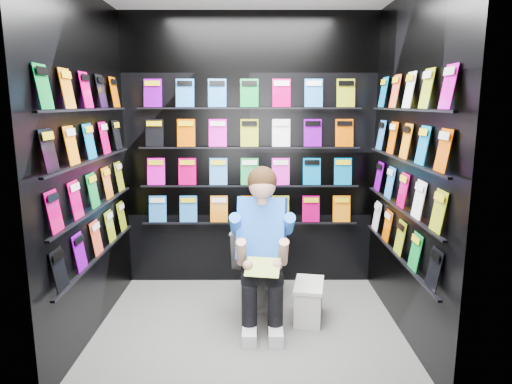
{
  "coord_description": "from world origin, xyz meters",
  "views": [
    {
      "loc": [
        0.05,
        -3.37,
        1.77
      ],
      "look_at": [
        0.06,
        0.15,
        1.08
      ],
      "focal_mm": 32.0,
      "sensor_mm": 36.0,
      "label": 1
    }
  ],
  "objects": [
    {
      "name": "floor",
      "position": [
        0.0,
        0.0,
        0.0
      ],
      "size": [
        2.4,
        2.4,
        0.0
      ],
      "primitive_type": "plane",
      "color": "slate",
      "rests_on": "ground"
    },
    {
      "name": "wall_back",
      "position": [
        0.0,
        1.0,
        1.3
      ],
      "size": [
        2.4,
        0.04,
        2.6
      ],
      "primitive_type": "cube",
      "color": "black",
      "rests_on": "floor"
    },
    {
      "name": "wall_front",
      "position": [
        0.0,
        -1.0,
        1.3
      ],
      "size": [
        2.4,
        0.04,
        2.6
      ],
      "primitive_type": "cube",
      "color": "black",
      "rests_on": "floor"
    },
    {
      "name": "wall_left",
      "position": [
        -1.2,
        0.0,
        1.3
      ],
      "size": [
        0.04,
        2.0,
        2.6
      ],
      "primitive_type": "cube",
      "color": "black",
      "rests_on": "floor"
    },
    {
      "name": "wall_right",
      "position": [
        1.2,
        0.0,
        1.3
      ],
      "size": [
        0.04,
        2.0,
        2.6
      ],
      "primitive_type": "cube",
      "color": "black",
      "rests_on": "floor"
    },
    {
      "name": "comics_back",
      "position": [
        0.0,
        0.97,
        1.31
      ],
      "size": [
        2.1,
        0.06,
        1.37
      ],
      "primitive_type": null,
      "color": "#F34E2F",
      "rests_on": "wall_back"
    },
    {
      "name": "comics_left",
      "position": [
        -1.17,
        0.0,
        1.31
      ],
      "size": [
        0.06,
        1.7,
        1.37
      ],
      "primitive_type": null,
      "color": "#F34E2F",
      "rests_on": "wall_left"
    },
    {
      "name": "comics_right",
      "position": [
        1.17,
        0.0,
        1.31
      ],
      "size": [
        0.06,
        1.7,
        1.37
      ],
      "primitive_type": null,
      "color": "#F34E2F",
      "rests_on": "wall_right"
    },
    {
      "name": "toilet",
      "position": [
        0.11,
        0.54,
        0.37
      ],
      "size": [
        0.54,
        0.81,
        0.73
      ],
      "primitive_type": "imported",
      "rotation": [
        0.0,
        0.0,
        2.97
      ],
      "color": "white",
      "rests_on": "floor"
    },
    {
      "name": "longbox",
      "position": [
        0.49,
        0.15,
        0.14
      ],
      "size": [
        0.28,
        0.42,
        0.29
      ],
      "primitive_type": "cube",
      "rotation": [
        0.0,
        0.0,
        -0.18
      ],
      "color": "silver",
      "rests_on": "floor"
    },
    {
      "name": "longbox_lid",
      "position": [
        0.49,
        0.15,
        0.3
      ],
      "size": [
        0.3,
        0.44,
        0.03
      ],
      "primitive_type": "cube",
      "rotation": [
        0.0,
        0.0,
        -0.18
      ],
      "color": "silver",
      "rests_on": "longbox"
    },
    {
      "name": "reader",
      "position": [
        0.11,
        0.16,
        0.77
      ],
      "size": [
        0.64,
        0.83,
        1.39
      ],
      "primitive_type": null,
      "rotation": [
        0.0,
        0.0,
        -0.17
      ],
      "color": "blue",
      "rests_on": "toilet"
    },
    {
      "name": "held_comic",
      "position": [
        0.11,
        -0.19,
        0.58
      ],
      "size": [
        0.28,
        0.19,
        0.11
      ],
      "primitive_type": "cube",
      "rotation": [
        -0.96,
        0.0,
        -0.17
      ],
      "color": "green",
      "rests_on": "reader"
    }
  ]
}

